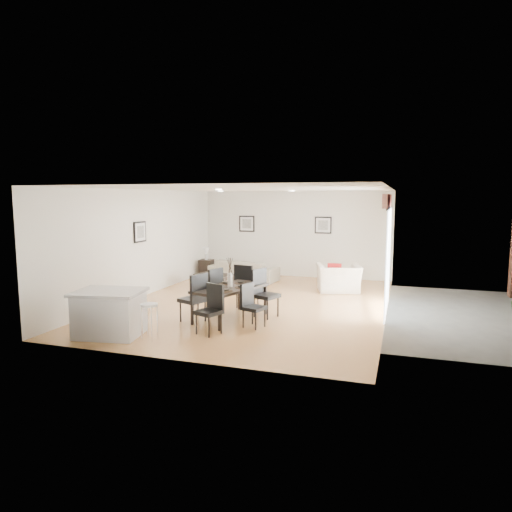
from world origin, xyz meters
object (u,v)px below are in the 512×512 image
(dining_table, at_px, (230,290))
(coffee_table, at_px, (215,282))
(bar_stool, at_px, (149,309))
(dining_chair_head, at_px, (212,306))
(dining_chair_efar, at_px, (263,290))
(side_table, at_px, (206,268))
(dining_chair_wnear, at_px, (196,295))
(kitchen_island, at_px, (110,313))
(sofa, at_px, (244,270))
(dining_chair_wfar, at_px, (212,288))
(dining_chair_foot, at_px, (246,284))
(armchair, at_px, (339,278))
(dining_chair_enear, at_px, (251,303))

(dining_table, bearing_deg, coffee_table, 136.49)
(coffee_table, bearing_deg, bar_stool, -66.77)
(dining_table, distance_m, dining_chair_head, 1.02)
(dining_chair_efar, height_order, side_table, dining_chair_efar)
(dining_chair_head, bearing_deg, bar_stool, -119.33)
(dining_chair_head, bearing_deg, dining_chair_wnear, 157.69)
(dining_table, height_order, kitchen_island, kitchen_island)
(sofa, bearing_deg, dining_chair_wnear, 105.53)
(dining_chair_wfar, xyz_separation_m, dining_chair_foot, (0.56, 0.62, 0.01))
(sofa, xyz_separation_m, armchair, (3.00, -0.86, 0.05))
(armchair, height_order, dining_chair_efar, dining_chair_efar)
(dining_chair_enear, bearing_deg, kitchen_island, 138.86)
(coffee_table, height_order, bar_stool, bar_stool)
(armchair, distance_m, kitchen_island, 6.24)
(armchair, relative_size, dining_chair_head, 1.21)
(sofa, bearing_deg, dining_table, 113.50)
(dining_chair_wfar, height_order, dining_chair_efar, dining_chair_efar)
(dining_chair_efar, bearing_deg, kitchen_island, 155.83)
(kitchen_island, bearing_deg, side_table, 88.41)
(armchair, height_order, bar_stool, armchair)
(dining_chair_efar, distance_m, dining_chair_foot, 0.81)
(dining_chair_wnear, relative_size, kitchen_island, 0.75)
(dining_chair_wfar, bearing_deg, dining_chair_efar, 110.21)
(dining_table, bearing_deg, dining_chair_wfar, 163.97)
(armchair, bearing_deg, sofa, -32.05)
(armchair, distance_m, coffee_table, 3.34)
(sofa, relative_size, dining_chair_wfar, 2.12)
(armchair, height_order, dining_chair_wfar, dining_chair_wfar)
(dining_table, distance_m, dining_chair_enear, 0.71)
(dining_table, bearing_deg, dining_chair_enear, -15.69)
(dining_chair_head, xyz_separation_m, kitchen_island, (-1.70, -0.72, -0.09))
(dining_table, height_order, bar_stool, dining_table)
(dining_chair_efar, distance_m, kitchen_island, 3.13)
(dining_chair_wfar, bearing_deg, dining_chair_foot, 155.36)
(sofa, relative_size, dining_chair_wnear, 2.09)
(dining_table, relative_size, dining_chair_head, 1.97)
(dining_chair_head, xyz_separation_m, coffee_table, (-1.53, 3.76, -0.30))
(dining_chair_foot, bearing_deg, dining_chair_wnear, 78.34)
(sofa, distance_m, dining_chair_enear, 5.09)
(dining_table, distance_m, coffee_table, 3.16)
(dining_chair_wnear, distance_m, coffee_table, 3.34)
(dining_table, xyz_separation_m, dining_chair_wnear, (-0.57, -0.44, -0.05))
(sofa, relative_size, dining_chair_enear, 2.45)
(sofa, relative_size, side_table, 3.86)
(dining_chair_efar, xyz_separation_m, coffee_table, (-2.08, 2.31, -0.35))
(dining_chair_head, relative_size, kitchen_island, 0.69)
(dining_chair_efar, xyz_separation_m, dining_chair_foot, (-0.59, 0.56, -0.00))
(dining_chair_wnear, distance_m, dining_chair_wfar, 0.82)
(side_table, bearing_deg, sofa, -9.51)
(sofa, bearing_deg, kitchen_island, 93.50)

